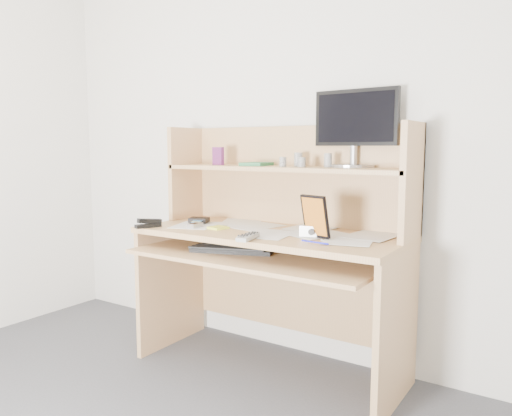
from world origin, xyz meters
The scene contains 19 objects.
back_wall centered at (0.00, 1.80, 1.25)m, with size 3.60×0.04×2.50m, color silver.
desk centered at (0.00, 1.56, 0.69)m, with size 1.40×0.70×1.30m.
paper_clutter centered at (0.00, 1.48, 0.75)m, with size 1.32×0.54×0.01m, color white.
keyboard centered at (-0.14, 1.35, 0.66)m, with size 0.45×0.29×0.03m.
tv_remote centered at (0.05, 1.22, 0.77)m, with size 0.05×0.19×0.02m, color gray.
flip_phone centered at (-0.40, 1.36, 0.77)m, with size 0.05×0.09×0.02m, color #A9A9AB.
stapler centered at (-0.61, 1.22, 0.78)m, with size 0.04×0.14×0.04m, color black.
wallet centered at (-0.48, 1.49, 0.77)m, with size 0.10×0.09×0.03m, color black.
sticky_note_pad centered at (-0.27, 1.40, 0.76)m, with size 0.09×0.09×0.01m, color gold.
digital_camera centered at (0.26, 1.43, 0.78)m, with size 0.09×0.03×0.05m, color silver.
game_case centered at (0.30, 1.42, 0.86)m, with size 0.15×0.02×0.20m, color black.
blue_pen centered at (0.36, 1.30, 0.76)m, with size 0.01×0.01×0.14m, color #1C1DD4.
card_box centered at (-0.41, 1.60, 1.13)m, with size 0.07×0.02×0.10m, color maroon.
shelf_book centered at (-0.18, 1.64, 1.09)m, with size 0.13×0.18×0.02m, color #317B3F.
chip_stack_a centered at (0.02, 1.58, 1.11)m, with size 0.04×0.04×0.05m, color black.
chip_stack_b centered at (0.06, 1.67, 1.12)m, with size 0.05×0.05×0.07m, color white.
chip_stack_c centered at (0.13, 1.60, 1.11)m, with size 0.04×0.04×0.05m, color black.
chip_stack_d centered at (0.25, 1.66, 1.12)m, with size 0.04×0.04×0.07m, color white.
monitor centered at (0.36, 1.74, 1.29)m, with size 0.46×0.23×0.39m.
Camera 1 is at (1.34, -0.69, 1.18)m, focal length 35.00 mm.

